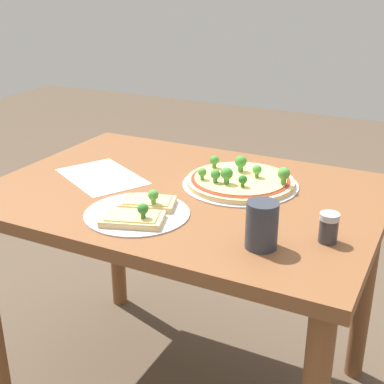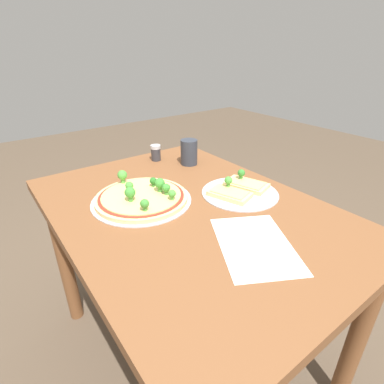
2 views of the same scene
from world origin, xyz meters
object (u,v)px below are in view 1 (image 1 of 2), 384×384
Objects in this scene: pizza_tray_slice at (139,211)px; condiment_shaker at (329,228)px; dining_table at (185,223)px; pizza_tray_whole at (240,180)px; drinking_cup at (262,225)px.

pizza_tray_slice is 3.83× the size of condiment_shaker.
condiment_shaker is at bearing -17.17° from dining_table.
drinking_cup is at bearing -61.06° from pizza_tray_whole.
pizza_tray_whole is 4.75× the size of condiment_shaker.
dining_table is 0.24m from pizza_tray_slice.
dining_table is 0.42m from drinking_cup.
condiment_shaker is at bearing 8.71° from pizza_tray_slice.
pizza_tray_whole is 1.24× the size of pizza_tray_slice.
pizza_tray_whole reaches higher than pizza_tray_slice.
pizza_tray_slice is at bearing -96.32° from dining_table.
pizza_tray_whole is 0.40m from condiment_shaker.
pizza_tray_whole is 3.09× the size of drinking_cup.
drinking_cup is at bearing -36.31° from dining_table.
pizza_tray_whole is (0.13, 0.10, 0.12)m from dining_table.
dining_table is at bearing 162.83° from condiment_shaker.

